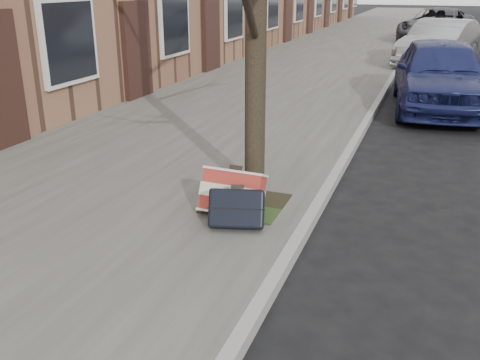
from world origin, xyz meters
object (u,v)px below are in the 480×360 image
(car_near_front, at_px, (440,74))
(car_near_mid, at_px, (440,44))
(suitcase_navy, at_px, (237,208))
(suitcase_red, at_px, (232,193))

(car_near_front, relative_size, car_near_mid, 1.00)
(suitcase_navy, height_order, car_near_mid, car_near_mid)
(car_near_front, xyz_separation_m, car_near_mid, (-0.08, 6.06, -0.02))
(suitcase_red, distance_m, car_near_front, 6.94)
(suitcase_red, distance_m, suitcase_navy, 0.31)
(suitcase_red, distance_m, car_near_mid, 12.85)
(car_near_front, bearing_deg, suitcase_navy, -110.25)
(suitcase_red, bearing_deg, car_near_mid, 84.77)
(suitcase_red, height_order, car_near_mid, car_near_mid)
(car_near_front, bearing_deg, suitcase_red, -112.04)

